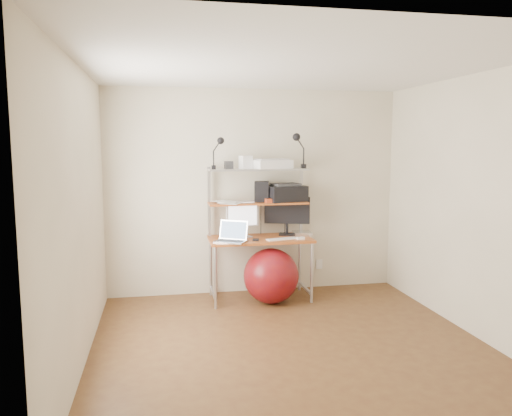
{
  "coord_description": "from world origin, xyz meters",
  "views": [
    {
      "loc": [
        -1.15,
        -4.23,
        1.84
      ],
      "look_at": [
        -0.11,
        1.15,
        1.13
      ],
      "focal_mm": 35.0,
      "sensor_mm": 36.0,
      "label": 1
    }
  ],
  "objects_px": {
    "laptop": "(232,237)",
    "monitor_black": "(287,212)",
    "exercise_ball": "(271,276)",
    "monitor_silver": "(243,216)",
    "printer": "(286,193)"
  },
  "relations": [
    {
      "from": "monitor_black",
      "to": "laptop",
      "type": "xyz_separation_m",
      "value": [
        -0.72,
        -0.29,
        -0.23
      ]
    },
    {
      "from": "monitor_black",
      "to": "exercise_ball",
      "type": "bearing_deg",
      "value": -112.96
    },
    {
      "from": "monitor_black",
      "to": "monitor_silver",
      "type": "bearing_deg",
      "value": -157.03
    },
    {
      "from": "printer",
      "to": "exercise_ball",
      "type": "bearing_deg",
      "value": -140.63
    },
    {
      "from": "monitor_silver",
      "to": "laptop",
      "type": "xyz_separation_m",
      "value": [
        -0.16,
        -0.24,
        -0.2
      ]
    },
    {
      "from": "printer",
      "to": "laptop",
      "type": "bearing_deg",
      "value": -169.86
    },
    {
      "from": "monitor_black",
      "to": "exercise_ball",
      "type": "distance_m",
      "value": 0.81
    },
    {
      "from": "monitor_silver",
      "to": "exercise_ball",
      "type": "xyz_separation_m",
      "value": [
        0.29,
        -0.26,
        -0.67
      ]
    },
    {
      "from": "laptop",
      "to": "exercise_ball",
      "type": "height_order",
      "value": "laptop"
    },
    {
      "from": "monitor_silver",
      "to": "monitor_black",
      "type": "height_order",
      "value": "monitor_black"
    },
    {
      "from": "monitor_silver",
      "to": "laptop",
      "type": "bearing_deg",
      "value": -142.39
    },
    {
      "from": "laptop",
      "to": "monitor_black",
      "type": "bearing_deg",
      "value": 52.51
    },
    {
      "from": "monitor_black",
      "to": "exercise_ball",
      "type": "relative_size",
      "value": 0.86
    },
    {
      "from": "monitor_silver",
      "to": "laptop",
      "type": "distance_m",
      "value": 0.35
    },
    {
      "from": "monitor_black",
      "to": "exercise_ball",
      "type": "xyz_separation_m",
      "value": [
        -0.27,
        -0.32,
        -0.7
      ]
    }
  ]
}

